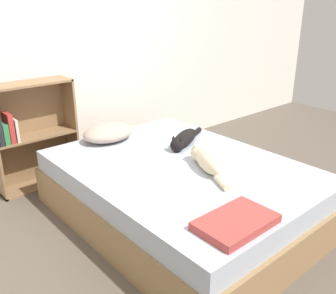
{
  "coord_description": "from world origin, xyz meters",
  "views": [
    {
      "loc": [
        -1.83,
        -1.96,
        1.68
      ],
      "look_at": [
        0.0,
        0.16,
        0.57
      ],
      "focal_mm": 40.0,
      "sensor_mm": 36.0,
      "label": 1
    }
  ],
  "objects_px": {
    "pillow": "(108,133)",
    "cat_light": "(206,159)",
    "bed": "(181,191)",
    "bookshelf": "(29,134)",
    "cat_dark": "(184,139)"
  },
  "relations": [
    {
      "from": "pillow",
      "to": "cat_light",
      "type": "height_order",
      "value": "cat_light"
    },
    {
      "from": "pillow",
      "to": "cat_dark",
      "type": "bearing_deg",
      "value": -51.56
    },
    {
      "from": "bed",
      "to": "pillow",
      "type": "relative_size",
      "value": 4.35
    },
    {
      "from": "pillow",
      "to": "cat_light",
      "type": "relative_size",
      "value": 0.85
    },
    {
      "from": "bed",
      "to": "pillow",
      "type": "bearing_deg",
      "value": 99.18
    },
    {
      "from": "cat_light",
      "to": "bookshelf",
      "type": "distance_m",
      "value": 1.71
    },
    {
      "from": "pillow",
      "to": "cat_light",
      "type": "bearing_deg",
      "value": -77.07
    },
    {
      "from": "bed",
      "to": "cat_dark",
      "type": "distance_m",
      "value": 0.51
    },
    {
      "from": "bookshelf",
      "to": "pillow",
      "type": "bearing_deg",
      "value": -44.45
    },
    {
      "from": "cat_dark",
      "to": "bookshelf",
      "type": "distance_m",
      "value": 1.44
    },
    {
      "from": "bed",
      "to": "cat_light",
      "type": "distance_m",
      "value": 0.37
    },
    {
      "from": "bed",
      "to": "cat_light",
      "type": "xyz_separation_m",
      "value": [
        0.1,
        -0.17,
        0.31
      ]
    },
    {
      "from": "cat_light",
      "to": "cat_dark",
      "type": "xyz_separation_m",
      "value": [
        0.2,
        0.46,
        -0.01
      ]
    },
    {
      "from": "cat_light",
      "to": "cat_dark",
      "type": "relative_size",
      "value": 0.99
    },
    {
      "from": "cat_light",
      "to": "bookshelf",
      "type": "height_order",
      "value": "bookshelf"
    }
  ]
}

